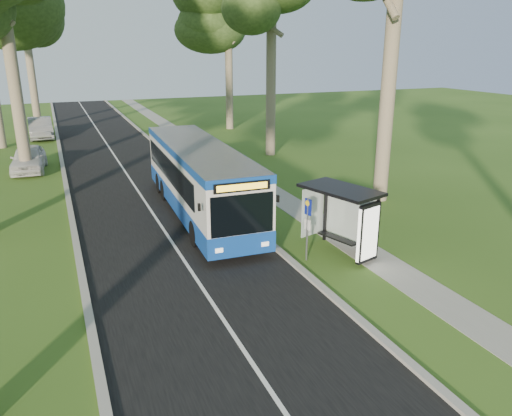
{
  "coord_description": "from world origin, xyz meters",
  "views": [
    {
      "loc": [
        -7.34,
        -13.83,
        7.38
      ],
      "look_at": [
        -0.63,
        2.54,
        1.6
      ],
      "focal_mm": 35.0,
      "sensor_mm": 36.0,
      "label": 1
    }
  ],
  "objects_px": {
    "bus_shelter": "(349,211)",
    "litter_bin": "(259,203)",
    "bus": "(200,179)",
    "car_white": "(28,159)",
    "bus_stop_sign": "(308,222)",
    "car_silver": "(40,128)"
  },
  "relations": [
    {
      "from": "bus_shelter",
      "to": "litter_bin",
      "type": "xyz_separation_m",
      "value": [
        -1.02,
        5.87,
        -1.29
      ]
    },
    {
      "from": "bus",
      "to": "bus_shelter",
      "type": "relative_size",
      "value": 3.7
    },
    {
      "from": "car_white",
      "to": "bus_stop_sign",
      "type": "bearing_deg",
      "value": -58.34
    },
    {
      "from": "bus_shelter",
      "to": "car_white",
      "type": "bearing_deg",
      "value": 103.5
    },
    {
      "from": "bus_stop_sign",
      "to": "car_silver",
      "type": "height_order",
      "value": "bus_stop_sign"
    },
    {
      "from": "bus_stop_sign",
      "to": "litter_bin",
      "type": "bearing_deg",
      "value": 73.45
    },
    {
      "from": "bus",
      "to": "car_silver",
      "type": "relative_size",
      "value": 2.34
    },
    {
      "from": "bus",
      "to": "bus_stop_sign",
      "type": "height_order",
      "value": "bus"
    },
    {
      "from": "bus_stop_sign",
      "to": "litter_bin",
      "type": "height_order",
      "value": "bus_stop_sign"
    },
    {
      "from": "bus",
      "to": "car_silver",
      "type": "distance_m",
      "value": 25.0
    },
    {
      "from": "bus",
      "to": "bus_stop_sign",
      "type": "distance_m",
      "value": 6.74
    },
    {
      "from": "bus_stop_sign",
      "to": "bus_shelter",
      "type": "bearing_deg",
      "value": -21.71
    },
    {
      "from": "bus_shelter",
      "to": "car_white",
      "type": "xyz_separation_m",
      "value": [
        -11.02,
        18.64,
        -0.99
      ]
    },
    {
      "from": "litter_bin",
      "to": "bus",
      "type": "bearing_deg",
      "value": 162.66
    },
    {
      "from": "bus_shelter",
      "to": "car_silver",
      "type": "distance_m",
      "value": 32.44
    },
    {
      "from": "litter_bin",
      "to": "car_white",
      "type": "bearing_deg",
      "value": 128.07
    },
    {
      "from": "litter_bin",
      "to": "car_white",
      "type": "distance_m",
      "value": 16.22
    },
    {
      "from": "car_white",
      "to": "car_silver",
      "type": "xyz_separation_m",
      "value": [
        0.67,
        12.09,
        0.06
      ]
    },
    {
      "from": "litter_bin",
      "to": "car_silver",
      "type": "distance_m",
      "value": 26.56
    },
    {
      "from": "bus",
      "to": "car_white",
      "type": "xyz_separation_m",
      "value": [
        -7.42,
        11.96,
        -0.86
      ]
    },
    {
      "from": "bus",
      "to": "bus_shelter",
      "type": "bearing_deg",
      "value": -59.63
    },
    {
      "from": "car_silver",
      "to": "litter_bin",
      "type": "bearing_deg",
      "value": -71.73
    }
  ]
}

